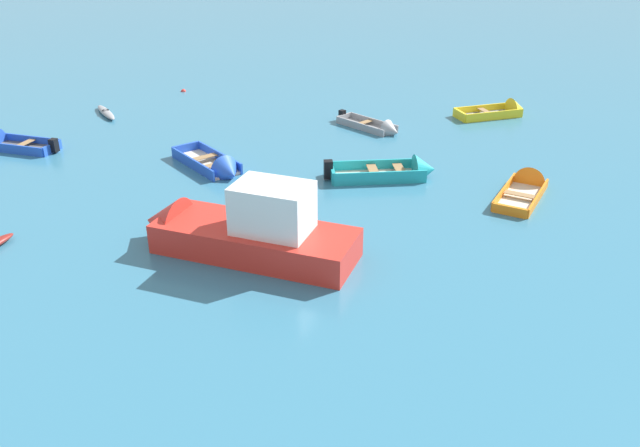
# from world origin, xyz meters

# --- Properties ---
(rowboat_blue_distant_center) EXTENTS (4.08, 3.57, 1.25)m
(rowboat_blue_distant_center) POSITION_xyz_m (-5.28, 27.91, 0.21)
(rowboat_blue_distant_center) COLOR beige
(rowboat_blue_distant_center) RESTS_ON ground_plane
(rowboat_grey_far_left) EXTENTS (3.60, 2.76, 1.00)m
(rowboat_grey_far_left) POSITION_xyz_m (0.30, 34.88, 0.16)
(rowboat_grey_far_left) COLOR gray
(rowboat_grey_far_left) RESTS_ON ground_plane
(motor_launch_red_far_back) EXTENTS (7.39, 2.96, 2.91)m
(motor_launch_red_far_back) POSITION_xyz_m (-2.01, 21.78, 0.79)
(motor_launch_red_far_back) COLOR red
(motor_launch_red_far_back) RESTS_ON ground_plane
(rowboat_turquoise_foreground_center) EXTENTS (4.56, 2.69, 1.28)m
(rowboat_turquoise_foreground_center) POSITION_xyz_m (2.05, 29.28, 0.24)
(rowboat_turquoise_foreground_center) COLOR beige
(rowboat_turquoise_foreground_center) RESTS_ON ground_plane
(rowboat_yellow_back_row_left) EXTENTS (3.90, 3.08, 1.22)m
(rowboat_yellow_back_row_left) POSITION_xyz_m (6.18, 39.22, 0.20)
(rowboat_yellow_back_row_left) COLOR gray
(rowboat_yellow_back_row_left) RESTS_ON ground_plane
(rowboat_orange_near_right) EXTENTS (2.19, 3.98, 1.22)m
(rowboat_orange_near_right) POSITION_xyz_m (7.03, 29.28, 0.16)
(rowboat_orange_near_right) COLOR beige
(rowboat_orange_near_right) RESTS_ON ground_plane
(rowboat_blue_cluster_outer) EXTENTS (3.97, 1.49, 1.20)m
(rowboat_blue_cluster_outer) POSITION_xyz_m (-15.91, 28.48, 0.19)
(rowboat_blue_cluster_outer) COLOR #4C4C51
(rowboat_blue_cluster_outer) RESTS_ON ground_plane
(kayak_grey_center) EXTENTS (2.38, 2.39, 0.28)m
(kayak_grey_center) POSITION_xyz_m (-14.15, 34.11, 0.13)
(kayak_grey_center) COLOR gray
(kayak_grey_center) RESTS_ON ground_plane
(mooring_buoy_between_boats_left) EXTENTS (0.29, 0.29, 0.29)m
(mooring_buoy_between_boats_left) POSITION_xyz_m (-12.20, 39.44, 0.00)
(mooring_buoy_between_boats_left) COLOR red
(mooring_buoy_between_boats_left) RESTS_ON ground_plane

